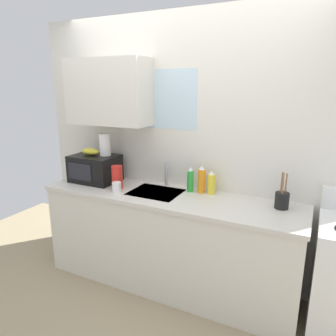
{
  "coord_description": "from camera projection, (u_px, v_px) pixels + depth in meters",
  "views": [
    {
      "loc": [
        1.17,
        -2.37,
        1.85
      ],
      "look_at": [
        0.0,
        0.0,
        1.15
      ],
      "focal_mm": 33.4,
      "sensor_mm": 36.0,
      "label": 1
    }
  ],
  "objects": [
    {
      "name": "dish_soap_bottle_yellow",
      "position": [
        211.0,
        183.0,
        2.81
      ],
      "size": [
        0.07,
        0.07,
        0.22
      ],
      "color": "yellow",
      "rests_on": "counter_unit"
    },
    {
      "name": "cereal_canister",
      "position": [
        117.0,
        177.0,
        2.95
      ],
      "size": [
        0.1,
        0.1,
        0.22
      ],
      "primitive_type": "cylinder",
      "color": "red",
      "rests_on": "counter_unit"
    },
    {
      "name": "microwave",
      "position": [
        95.0,
        168.0,
        3.18
      ],
      "size": [
        0.46,
        0.35,
        0.27
      ],
      "color": "black",
      "rests_on": "counter_unit"
    },
    {
      "name": "dish_soap_bottle_orange",
      "position": [
        201.0,
        180.0,
        2.84
      ],
      "size": [
        0.07,
        0.07,
        0.25
      ],
      "color": "orange",
      "rests_on": "counter_unit"
    },
    {
      "name": "counter_unit",
      "position": [
        168.0,
        239.0,
        2.92
      ],
      "size": [
        2.37,
        0.63,
        0.9
      ],
      "color": "silver",
      "rests_on": "ground"
    },
    {
      "name": "mug_white",
      "position": [
        117.0,
        187.0,
        2.87
      ],
      "size": [
        0.08,
        0.08,
        0.09
      ],
      "primitive_type": "cylinder",
      "color": "white",
      "rests_on": "counter_unit"
    },
    {
      "name": "banana_bunch",
      "position": [
        90.0,
        152.0,
        3.15
      ],
      "size": [
        0.2,
        0.11,
        0.07
      ],
      "primitive_type": "ellipsoid",
      "color": "gold",
      "rests_on": "microwave"
    },
    {
      "name": "paper_towel_roll",
      "position": [
        105.0,
        145.0,
        3.11
      ],
      "size": [
        0.11,
        0.11,
        0.22
      ],
      "primitive_type": "cylinder",
      "color": "white",
      "rests_on": "microwave"
    },
    {
      "name": "kitchen_wall_assembly",
      "position": [
        171.0,
        139.0,
        3.01
      ],
      "size": [
        3.14,
        0.42,
        2.5
      ],
      "color": "silver",
      "rests_on": "ground"
    },
    {
      "name": "dish_soap_bottle_green",
      "position": [
        190.0,
        180.0,
        2.86
      ],
      "size": [
        0.06,
        0.06,
        0.23
      ],
      "color": "green",
      "rests_on": "counter_unit"
    },
    {
      "name": "utensil_crock",
      "position": [
        282.0,
        200.0,
        2.48
      ],
      "size": [
        0.11,
        0.11,
        0.3
      ],
      "color": "black",
      "rests_on": "counter_unit"
    },
    {
      "name": "sink_faucet",
      "position": [
        166.0,
        174.0,
        3.04
      ],
      "size": [
        0.03,
        0.03,
        0.23
      ],
      "primitive_type": "cylinder",
      "color": "#B2B5BA",
      "rests_on": "counter_unit"
    }
  ]
}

